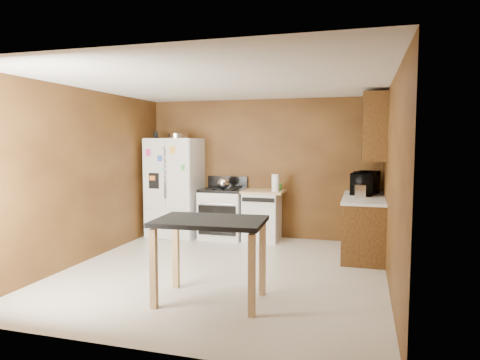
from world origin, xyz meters
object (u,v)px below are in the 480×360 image
at_px(paper_towel, 275,183).
at_px(island, 210,232).
at_px(pen_cup, 156,135).
at_px(gas_range, 223,213).
at_px(microwave, 365,184).
at_px(dishwasher, 262,215).
at_px(kettle, 223,183).
at_px(refrigerator, 175,187).
at_px(green_canister, 279,187).
at_px(toaster, 360,191).
at_px(roasting_pan, 178,136).

distance_m(paper_towel, island, 2.86).
distance_m(pen_cup, gas_range, 1.88).
bearing_deg(paper_towel, microwave, -0.88).
bearing_deg(dishwasher, pen_cup, -175.27).
relative_size(kettle, refrigerator, 0.12).
xyz_separation_m(microwave, dishwasher, (-1.73, 0.17, -0.61)).
height_order(microwave, dishwasher, microwave).
height_order(paper_towel, refrigerator, refrigerator).
relative_size(kettle, island, 0.17).
height_order(pen_cup, gas_range, pen_cup).
height_order(dishwasher, island, island).
xyz_separation_m(pen_cup, gas_range, (1.24, 0.14, -1.40)).
height_order(green_canister, toaster, toaster).
xyz_separation_m(roasting_pan, paper_towel, (1.82, -0.06, -0.81)).
relative_size(green_canister, toaster, 0.47).
bearing_deg(pen_cup, dishwasher, 4.73).
distance_m(toaster, gas_range, 2.48).
xyz_separation_m(roasting_pan, refrigerator, (-0.07, 0.00, -0.94)).
bearing_deg(roasting_pan, gas_range, 4.25).
relative_size(toaster, island, 0.21).
xyz_separation_m(kettle, island, (0.81, -2.89, -0.24)).
distance_m(microwave, island, 3.27).
relative_size(roasting_pan, island, 0.29).
height_order(roasting_pan, dishwasher, roasting_pan).
xyz_separation_m(roasting_pan, kettle, (0.87, -0.02, -0.84)).
bearing_deg(island, kettle, 105.65).
distance_m(pen_cup, refrigerator, 1.02).
bearing_deg(toaster, roasting_pan, 166.10).
distance_m(roasting_pan, microwave, 3.38).
xyz_separation_m(green_canister, refrigerator, (-1.91, -0.17, -0.05)).
xyz_separation_m(kettle, toaster, (2.34, -0.41, -0.01)).
bearing_deg(roasting_pan, paper_towel, -1.89).
distance_m(toaster, dishwasher, 1.81).
height_order(paper_towel, dishwasher, paper_towel).
bearing_deg(island, gas_range, 105.83).
xyz_separation_m(pen_cup, paper_towel, (2.23, 0.02, -0.82)).
height_order(roasting_pan, pen_cup, pen_cup).
relative_size(roasting_pan, paper_towel, 1.20).
height_order(pen_cup, toaster, pen_cup).
height_order(kettle, island, kettle).
bearing_deg(green_canister, gas_range, -173.78).
relative_size(toaster, gas_range, 0.23).
distance_m(green_canister, gas_range, 1.12).
xyz_separation_m(paper_towel, refrigerator, (-1.89, 0.06, -0.14)).
relative_size(green_canister, gas_range, 0.11).
xyz_separation_m(roasting_pan, microwave, (3.29, -0.08, -0.78)).
height_order(pen_cup, island, pen_cup).
xyz_separation_m(pen_cup, microwave, (3.70, -0.01, -0.80)).
height_order(roasting_pan, green_canister, roasting_pan).
distance_m(pen_cup, kettle, 1.54).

